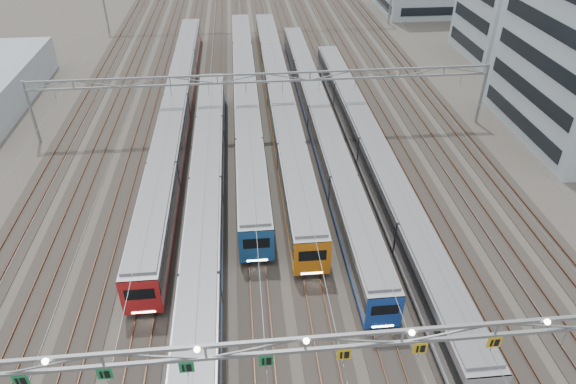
{
  "coord_description": "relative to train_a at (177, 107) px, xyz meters",
  "views": [
    {
      "loc": [
        -2.84,
        -18.87,
        30.69
      ],
      "look_at": [
        1.04,
        20.87,
        3.5
      ],
      "focal_mm": 32.0,
      "sensor_mm": 36.0,
      "label": 1
    }
  ],
  "objects": [
    {
      "name": "track_bed",
      "position": [
        11.25,
        56.37,
        -0.78
      ],
      "size": [
        54.0,
        260.0,
        5.42
      ],
      "color": "#2D2823",
      "rests_on": "ground"
    },
    {
      "name": "train_a",
      "position": [
        0.0,
        0.0,
        0.0
      ],
      "size": [
        3.1,
        68.4,
        4.04
      ],
      "color": "black",
      "rests_on": "ground"
    },
    {
      "name": "train_b",
      "position": [
        4.5,
        -20.39,
        0.03
      ],
      "size": [
        3.13,
        53.74,
        4.09
      ],
      "color": "black",
      "rests_on": "ground"
    },
    {
      "name": "train_c",
      "position": [
        9.0,
        3.55,
        -0.01
      ],
      "size": [
        3.08,
        65.34,
        4.01
      ],
      "color": "black",
      "rests_on": "ground"
    },
    {
      "name": "train_d",
      "position": [
        13.5,
        2.26,
        0.03
      ],
      "size": [
        3.15,
        66.87,
        4.1
      ],
      "color": "black",
      "rests_on": "ground"
    },
    {
      "name": "train_e",
      "position": [
        18.0,
        -4.56,
        -0.17
      ],
      "size": [
        2.84,
        65.53,
        3.7
      ],
      "color": "black",
      "rests_on": "ground"
    },
    {
      "name": "train_f",
      "position": [
        22.5,
        -13.58,
        -0.1
      ],
      "size": [
        2.94,
        61.82,
        3.83
      ],
      "color": "black",
      "rests_on": "ground"
    },
    {
      "name": "gantry_near",
      "position": [
        11.2,
        -43.75,
        4.82
      ],
      "size": [
        56.36,
        0.61,
        8.08
      ],
      "color": "gray",
      "rests_on": "ground"
    },
    {
      "name": "gantry_mid",
      "position": [
        11.25,
        -3.63,
        4.12
      ],
      "size": [
        56.36,
        0.36,
        8.0
      ],
      "color": "gray",
      "rests_on": "ground"
    },
    {
      "name": "depot_bldg_mid",
      "position": [
        54.37,
        21.15,
        4.18
      ],
      "size": [
        14.0,
        16.0,
        12.89
      ],
      "primitive_type": "cube",
      "color": "#90A1AC",
      "rests_on": "ground"
    }
  ]
}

